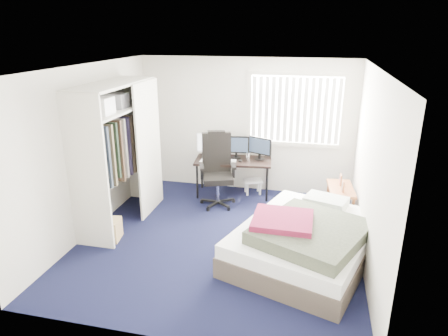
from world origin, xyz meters
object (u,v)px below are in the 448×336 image
nightstand (341,191)px  bed (305,239)px  desk (233,157)px  office_chair (217,177)px

nightstand → bed: 1.52m
nightstand → desk: bearing=162.9°
office_chair → desk: bearing=68.7°
bed → office_chair: bearing=136.4°
nightstand → bed: nightstand is taller
nightstand → bed: bearing=-109.3°
office_chair → nightstand: size_ratio=1.61×
bed → desk: bearing=125.1°
desk → nightstand: 2.02m
office_chair → nightstand: 2.10m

